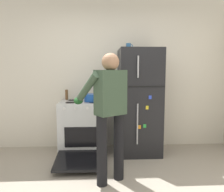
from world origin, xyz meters
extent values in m
cube|color=silver|center=(0.00, 1.95, 1.35)|extent=(6.00, 0.10, 2.70)
cube|color=black|center=(0.45, 1.57, 0.87)|extent=(0.68, 0.68, 1.75)
cube|color=black|center=(0.45, 1.23, 1.15)|extent=(0.67, 0.01, 0.01)
cylinder|color=#B7B7BC|center=(0.37, 1.20, 0.58)|extent=(0.02, 0.02, 0.63)
cylinder|color=#B7B7BC|center=(0.37, 1.20, 1.45)|extent=(0.02, 0.02, 0.33)
cube|color=yellow|center=(0.52, 1.22, 0.83)|extent=(0.04, 0.01, 0.06)
cube|color=orange|center=(0.40, 1.22, 0.53)|extent=(0.04, 0.01, 0.06)
cube|color=green|center=(0.49, 1.22, 0.54)|extent=(0.04, 0.01, 0.06)
cube|color=blue|center=(0.56, 1.22, 0.99)|extent=(0.04, 0.01, 0.06)
cube|color=silver|center=(-0.48, 1.57, 0.44)|extent=(0.76, 0.64, 0.88)
cube|color=black|center=(-0.48, 1.25, 0.37)|extent=(0.53, 0.01, 0.32)
cylinder|color=black|center=(-0.67, 1.43, 0.89)|extent=(0.17, 0.17, 0.01)
cylinder|color=black|center=(-0.30, 1.43, 0.89)|extent=(0.17, 0.17, 0.01)
cylinder|color=black|center=(-0.67, 1.71, 0.89)|extent=(0.17, 0.17, 0.01)
cylinder|color=black|center=(-0.30, 1.71, 0.89)|extent=(0.17, 0.17, 0.01)
cylinder|color=silver|center=(-0.74, 1.23, 0.82)|extent=(0.04, 0.03, 0.04)
cylinder|color=silver|center=(-0.57, 1.23, 0.82)|extent=(0.04, 0.03, 0.04)
cylinder|color=silver|center=(-0.39, 1.23, 0.82)|extent=(0.04, 0.03, 0.04)
cylinder|color=silver|center=(-0.22, 1.23, 0.82)|extent=(0.04, 0.03, 0.04)
cube|color=black|center=(-0.48, 0.97, 0.12)|extent=(0.72, 0.57, 0.10)
cylinder|color=black|center=(-0.18, 0.49, 0.43)|extent=(0.13, 0.13, 0.86)
cylinder|color=black|center=(0.03, 0.64, 0.43)|extent=(0.13, 0.13, 0.86)
cube|color=#384C38|center=(-0.07, 0.56, 1.13)|extent=(0.41, 0.37, 0.54)
sphere|color=#A37556|center=(-0.07, 0.56, 1.49)|extent=(0.21, 0.21, 0.21)
sphere|color=#373737|center=(-0.07, 0.56, 1.46)|extent=(0.15, 0.15, 0.15)
cylinder|color=#384C38|center=(-0.36, 0.63, 1.18)|extent=(0.35, 0.46, 0.42)
cylinder|color=#384C38|center=(-0.03, 0.86, 1.18)|extent=(0.35, 0.46, 0.42)
ellipsoid|color=#1E5123|center=(-0.48, 0.81, 1.00)|extent=(0.12, 0.18, 0.10)
ellipsoid|color=#1E5123|center=(-0.15, 1.04, 1.00)|extent=(0.12, 0.18, 0.10)
cylinder|color=#19479E|center=(-0.32, 1.52, 0.95)|extent=(0.28, 0.28, 0.12)
cube|color=black|center=(-0.49, 1.52, 0.99)|extent=(0.05, 0.03, 0.02)
cube|color=black|center=(-0.16, 1.52, 0.99)|extent=(0.05, 0.03, 0.02)
cylinder|color=#2D6093|center=(0.27, 1.62, 1.79)|extent=(0.08, 0.08, 0.10)
torus|color=#2D6093|center=(0.32, 1.62, 1.80)|extent=(0.06, 0.01, 0.06)
cylinder|color=brown|center=(-0.78, 1.77, 0.98)|extent=(0.05, 0.05, 0.17)
camera|label=1|loc=(-0.19, -2.05, 1.39)|focal=35.06mm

